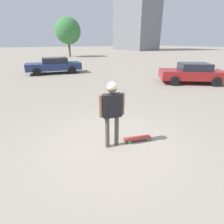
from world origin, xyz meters
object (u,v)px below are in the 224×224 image
at_px(skateboard, 137,138).
at_px(car_parked_near, 192,73).
at_px(person, 112,107).
at_px(car_parked_far, 54,65).

relative_size(skateboard, car_parked_near, 0.19).
xyz_separation_m(person, car_parked_far, (1.72, 12.88, -0.42)).
distance_m(person, car_parked_near, 9.54).
xyz_separation_m(person, car_parked_near, (8.68, 3.93, -0.44)).
bearing_deg(skateboard, person, 6.09).
xyz_separation_m(person, skateboard, (0.76, -0.14, -1.06)).
distance_m(car_parked_near, car_parked_far, 11.34).
xyz_separation_m(skateboard, car_parked_far, (0.96, 13.02, 0.65)).
bearing_deg(person, car_parked_far, 94.29).
height_order(skateboard, car_parked_far, car_parked_far).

